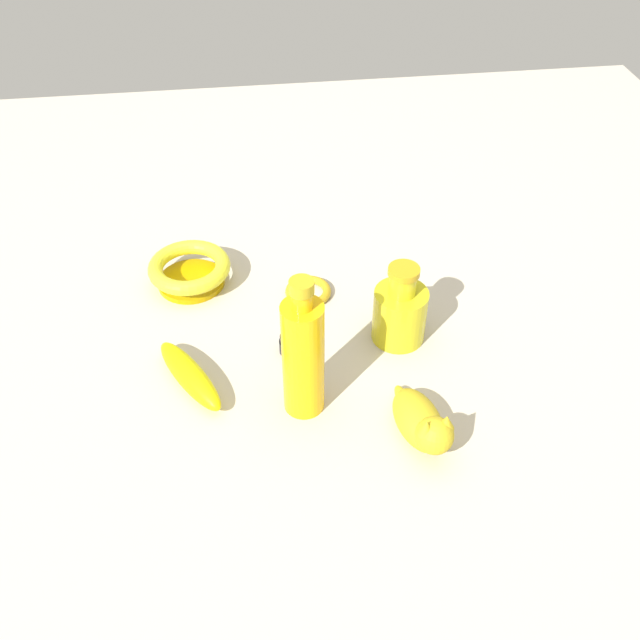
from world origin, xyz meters
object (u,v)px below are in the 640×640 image
object	(u,v)px
cat_figurine	(422,423)
nail_polish_jar	(291,344)
bottle_tall	(303,356)
bowl	(190,270)
bottle_short	(400,311)
banana	(190,375)
bangle	(308,291)

from	to	relation	value
cat_figurine	nail_polish_jar	size ratio (longest dim) A/B	3.90
bottle_tall	bowl	world-z (taller)	bottle_tall
bottle_short	banana	size ratio (longest dim) A/B	0.83
bottle_tall	bowl	xyz separation A→B (m)	(-0.17, 0.31, -0.07)
bowl	bangle	size ratio (longest dim) A/B	1.79
bowl	nail_polish_jar	bearing A→B (deg)	-50.56
nail_polish_jar	bowl	bearing A→B (deg)	129.44
bowl	bottle_short	bearing A→B (deg)	-28.57
bottle_short	banana	bearing A→B (deg)	-169.25
bottle_tall	bowl	size ratio (longest dim) A/B	1.63
nail_polish_jar	cat_figurine	bearing A→B (deg)	-50.82
bottle_short	nail_polish_jar	xyz separation A→B (m)	(-0.18, -0.01, -0.04)
bowl	bottle_short	size ratio (longest dim) A/B	1.02
bangle	nail_polish_jar	xyz separation A→B (m)	(-0.04, -0.14, 0.01)
cat_figurine	nail_polish_jar	bearing A→B (deg)	129.18
bottle_short	bangle	size ratio (longest dim) A/B	1.75
bowl	cat_figurine	distance (m)	0.51
banana	bowl	bearing A→B (deg)	150.51
cat_figurine	bottle_short	distance (m)	0.21
bottle_tall	cat_figurine	distance (m)	0.19
bottle_tall	nail_polish_jar	distance (m)	0.15
banana	bottle_short	bearing A→B (deg)	71.21
cat_figurine	bowl	bearing A→B (deg)	129.31
bottle_tall	banana	distance (m)	0.20
bottle_short	nail_polish_jar	distance (m)	0.18
nail_polish_jar	banana	size ratio (longest dim) A/B	0.23
bottle_tall	cat_figurine	bearing A→B (deg)	-28.70
nail_polish_jar	banana	distance (m)	0.17
bottle_tall	nail_polish_jar	world-z (taller)	bottle_tall
bowl	nail_polish_jar	distance (m)	0.25
bowl	nail_polish_jar	world-z (taller)	bowl
bangle	banana	size ratio (longest dim) A/B	0.47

